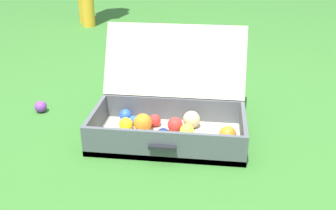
# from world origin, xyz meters

# --- Properties ---
(ground_plane) EXTENTS (16.00, 16.00, 0.00)m
(ground_plane) POSITION_xyz_m (0.00, 0.00, 0.00)
(ground_plane) COLOR #336B28
(open_suitcase) EXTENTS (0.67, 0.55, 0.45)m
(open_suitcase) POSITION_xyz_m (-0.05, 0.09, 0.10)
(open_suitcase) COLOR beige
(open_suitcase) RESTS_ON ground
(stray_ball_on_grass) EXTENTS (0.06, 0.06, 0.06)m
(stray_ball_on_grass) POSITION_xyz_m (-0.73, 0.23, 0.03)
(stray_ball_on_grass) COLOR purple
(stray_ball_on_grass) RESTS_ON ground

